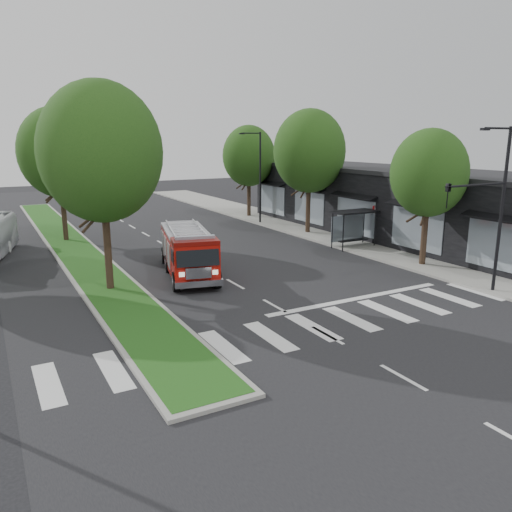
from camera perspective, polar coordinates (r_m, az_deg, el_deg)
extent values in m
plane|color=black|center=(22.88, 2.11, -5.73)|extent=(140.00, 140.00, 0.00)
cube|color=gray|center=(37.80, 10.60, 1.80)|extent=(5.00, 80.00, 0.15)
cube|color=gray|center=(37.62, -20.40, 1.12)|extent=(3.00, 50.00, 0.14)
cube|color=#1F4012|center=(37.60, -20.41, 1.23)|extent=(2.60, 49.50, 0.02)
cube|color=black|center=(40.40, 15.72, 5.75)|extent=(8.00, 30.00, 5.00)
cylinder|color=black|center=(33.92, 9.93, 2.55)|extent=(0.08, 0.08, 2.50)
cylinder|color=black|center=(35.72, 13.45, 2.92)|extent=(0.08, 0.08, 2.50)
cylinder|color=black|center=(34.84, 8.70, 2.88)|extent=(0.08, 0.08, 2.50)
cylinder|color=black|center=(36.60, 12.19, 3.23)|extent=(0.08, 0.08, 2.50)
cube|color=black|center=(35.05, 11.20, 4.99)|extent=(3.20, 1.60, 0.12)
cube|color=#8C99A5|center=(35.77, 10.39, 3.16)|extent=(2.80, 0.04, 1.80)
cube|color=black|center=(35.38, 11.05, 1.79)|extent=(2.40, 0.40, 0.08)
cylinder|color=black|center=(31.09, 18.66, 2.24)|extent=(0.36, 0.36, 3.74)
ellipsoid|color=#0E340E|center=(30.65, 19.17, 8.96)|extent=(4.40, 4.40, 5.06)
cylinder|color=black|center=(39.99, 5.98, 5.66)|extent=(0.36, 0.36, 4.40)
ellipsoid|color=#0E340E|center=(39.66, 6.13, 11.83)|extent=(5.60, 5.60, 6.44)
cylinder|color=black|center=(48.50, -0.82, 6.80)|extent=(0.36, 0.36, 3.96)
ellipsoid|color=#0E340E|center=(48.22, -0.84, 11.37)|extent=(5.00, 5.00, 5.75)
cylinder|color=black|center=(25.58, -16.61, 1.13)|extent=(0.36, 0.36, 4.62)
ellipsoid|color=#0E340E|center=(25.07, -17.30, 11.27)|extent=(5.80, 5.80, 6.67)
cylinder|color=black|center=(39.22, -21.11, 4.70)|extent=(0.36, 0.36, 4.40)
ellipsoid|color=#0E340E|center=(38.88, -21.64, 10.97)|extent=(5.60, 5.60, 6.44)
cylinder|color=black|center=(26.60, 26.24, 4.47)|extent=(0.16, 0.16, 8.00)
cylinder|color=black|center=(25.65, 25.95, 13.00)|extent=(1.80, 0.10, 0.10)
cube|color=black|center=(24.92, 24.71, 13.03)|extent=(0.45, 0.20, 0.12)
cylinder|color=black|center=(24.84, 23.88, 7.43)|extent=(4.00, 0.10, 0.10)
imported|color=black|center=(23.48, 21.09, 6.42)|extent=(0.18, 0.22, 1.10)
cylinder|color=black|center=(44.34, 0.48, 8.81)|extent=(0.16, 0.16, 8.00)
cylinder|color=black|center=(43.77, -0.57, 13.87)|extent=(1.80, 0.10, 0.10)
cube|color=black|center=(43.35, -1.64, 13.80)|extent=(0.45, 0.20, 0.12)
cube|color=#650905|center=(28.26, -7.74, -1.17)|extent=(4.00, 7.96, 0.23)
cube|color=#9B0E08|center=(28.75, -8.00, 1.02)|extent=(3.57, 6.19, 1.82)
cube|color=#9B0E08|center=(25.32, -6.94, -0.62)|extent=(2.59, 2.12, 1.91)
cube|color=#B2B2B7|center=(28.56, -8.06, 2.90)|extent=(3.57, 6.19, 0.11)
cylinder|color=#B2B2B7|center=(28.44, -9.71, 3.16)|extent=(1.36, 5.33, 0.09)
cylinder|color=#B2B2B7|center=(28.64, -6.45, 3.34)|extent=(1.36, 5.33, 0.09)
cube|color=silver|center=(24.54, -6.52, -3.14)|extent=(2.37, 0.86, 0.32)
cube|color=#8C99A5|center=(25.06, -7.02, 2.11)|extent=(2.02, 0.78, 0.16)
cylinder|color=black|center=(25.17, -9.15, -2.92)|extent=(0.54, 1.05, 1.00)
cylinder|color=black|center=(25.46, -4.46, -2.60)|extent=(0.54, 1.05, 1.00)
cylinder|color=black|center=(28.84, -10.00, -0.87)|extent=(0.54, 1.05, 1.00)
cylinder|color=black|center=(29.10, -5.90, -0.61)|extent=(0.54, 1.05, 1.00)
cylinder|color=black|center=(30.96, -10.40, 0.09)|extent=(0.54, 1.05, 1.00)
cylinder|color=black|center=(31.19, -6.57, 0.32)|extent=(0.54, 1.05, 1.00)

